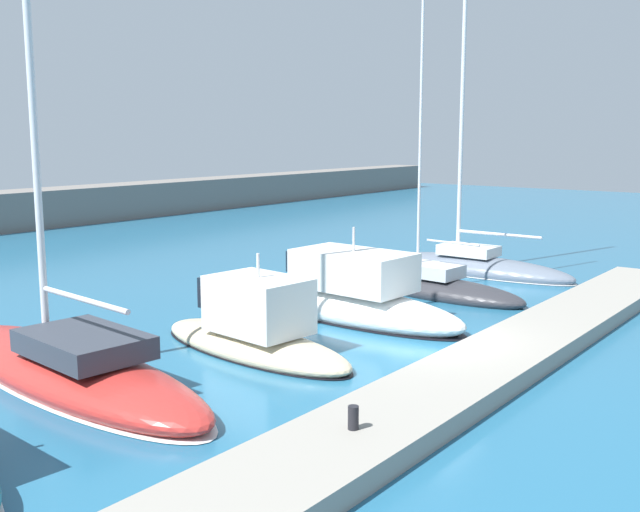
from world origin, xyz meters
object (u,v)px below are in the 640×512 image
sailboat_charcoal_fifth (438,287)px  sailboat_slate_sixth (473,265)px  dock_bollard (353,418)px  motorboat_sand_third (254,332)px  sailboat_red_second (68,365)px  motorboat_white_fourth (347,298)px

sailboat_charcoal_fifth → sailboat_slate_sixth: size_ratio=0.97×
sailboat_charcoal_fifth → dock_bollard: sailboat_charcoal_fifth is taller
motorboat_sand_third → sailboat_slate_sixth: bearing=-82.0°
sailboat_red_second → sailboat_slate_sixth: bearing=-88.3°
sailboat_red_second → sailboat_charcoal_fifth: bearing=-93.6°
dock_bollard → sailboat_red_second: bearing=95.7°
sailboat_red_second → motorboat_white_fourth: size_ratio=2.02×
sailboat_charcoal_fifth → motorboat_white_fourth: bearing=85.7°
sailboat_red_second → motorboat_sand_third: size_ratio=2.52×
motorboat_white_fourth → dock_bollard: 10.37m
sailboat_red_second → sailboat_slate_sixth: sailboat_red_second is taller
motorboat_sand_third → sailboat_charcoal_fifth: 9.31m
sailboat_charcoal_fifth → dock_bollard: (-13.01, -5.32, 0.39)m
sailboat_charcoal_fifth → dock_bollard: size_ratio=33.77×
sailboat_charcoal_fifth → sailboat_slate_sixth: bearing=-73.8°
sailboat_slate_sixth → sailboat_charcoal_fifth: bearing=102.4°
sailboat_red_second → motorboat_sand_third: 4.83m
sailboat_charcoal_fifth → sailboat_slate_sixth: sailboat_slate_sixth is taller
sailboat_slate_sixth → dock_bollard: 18.87m
sailboat_red_second → motorboat_sand_third: bearing=-106.0°
sailboat_red_second → sailboat_charcoal_fifth: (13.77, -2.28, -0.13)m
motorboat_sand_third → sailboat_charcoal_fifth: bearing=-86.9°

